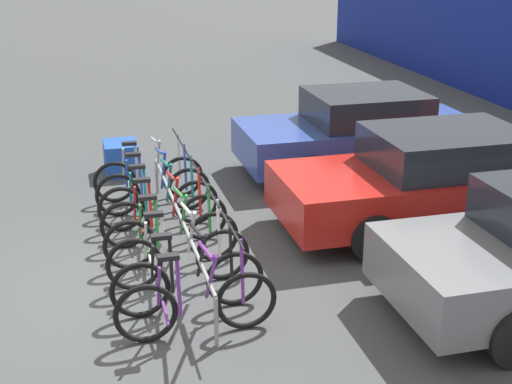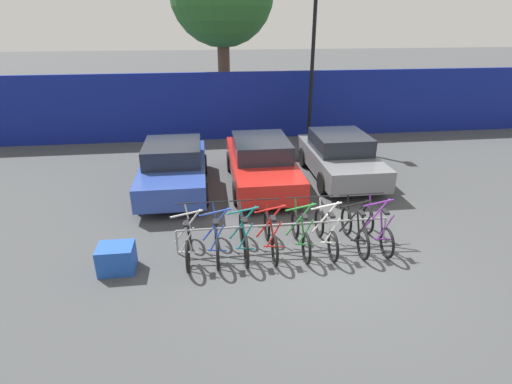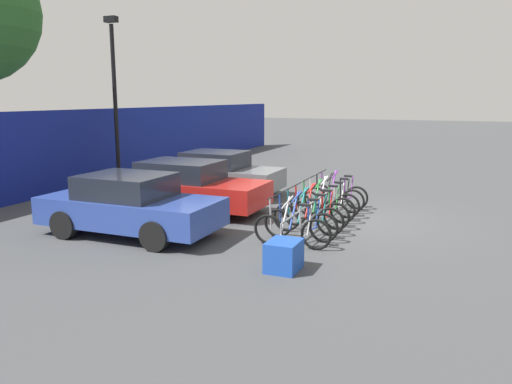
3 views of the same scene
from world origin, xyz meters
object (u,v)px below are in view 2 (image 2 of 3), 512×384
at_px(lamp_post, 313,59).
at_px(bicycle_red, 271,236).
at_px(bicycle_purple, 377,229).
at_px(bicycle_green, 301,234).
at_px(bicycle_white, 326,232).
at_px(bicycle_teal, 244,237).
at_px(cargo_crate, 117,258).
at_px(bike_rack, 284,226).
at_px(car_red, 261,162).
at_px(bicycle_blue, 217,239).
at_px(car_blue, 174,167).
at_px(bicycle_black, 354,230).
at_px(car_grey, 340,156).
at_px(bicycle_silver, 188,241).

bearing_deg(lamp_post, bicycle_red, -109.70).
relative_size(bicycle_purple, lamp_post, 0.30).
height_order(bicycle_green, bicycle_white, same).
xyz_separation_m(bicycle_teal, cargo_crate, (-2.57, -0.32, -0.10)).
relative_size(bike_rack, bicycle_teal, 2.74).
xyz_separation_m(bicycle_red, car_red, (0.34, 3.82, 0.31)).
bearing_deg(bicycle_green, bicycle_blue, 176.83).
bearing_deg(bicycle_teal, car_blue, 112.25).
distance_m(bicycle_black, bicycle_purple, 0.52).
height_order(bicycle_teal, car_grey, car_grey).
height_order(bicycle_silver, bicycle_white, same).
xyz_separation_m(bicycle_green, car_grey, (2.19, 4.06, 0.31)).
bearing_deg(car_red, car_blue, -177.70).
bearing_deg(bike_rack, bicycle_red, -155.07).
height_order(car_grey, cargo_crate, car_grey).
bearing_deg(car_grey, bicycle_green, -118.32).
bearing_deg(bicycle_teal, lamp_post, 64.87).
bearing_deg(bicycle_blue, bicycle_red, -0.59).
bearing_deg(bicycle_red, bicycle_green, -2.57).
relative_size(bicycle_blue, car_grey, 0.42).
bearing_deg(bicycle_green, lamp_post, 71.41).
xyz_separation_m(bicycle_blue, bicycle_red, (1.16, 0.00, 0.00)).
relative_size(bicycle_green, car_blue, 0.42).
distance_m(car_red, lamp_post, 5.48).
height_order(bike_rack, lamp_post, lamp_post).
xyz_separation_m(car_grey, cargo_crate, (-6.00, -4.38, -0.42)).
height_order(bicycle_white, cargo_crate, bicycle_white).
bearing_deg(bicycle_white, car_blue, 132.36).
distance_m(bicycle_black, car_blue, 5.55).
xyz_separation_m(bicycle_silver, bicycle_blue, (0.59, 0.00, 0.00)).
bearing_deg(car_grey, bike_rack, -122.83).
relative_size(bicycle_green, car_grey, 0.42).
bearing_deg(cargo_crate, bicycle_red, 5.77).
height_order(bicycle_silver, lamp_post, lamp_post).
bearing_deg(car_grey, bicycle_blue, -134.58).
relative_size(bicycle_green, bicycle_white, 1.00).
relative_size(bicycle_blue, bicycle_teal, 1.00).
xyz_separation_m(car_red, lamp_post, (2.52, 4.16, 2.54)).
distance_m(bike_rack, bicycle_blue, 1.49).
bearing_deg(bicycle_red, bicycle_purple, -2.57).
relative_size(car_blue, car_red, 0.91).
height_order(bicycle_green, bicycle_purple, same).
bearing_deg(cargo_crate, bicycle_black, 3.63).
distance_m(bicycle_red, car_blue, 4.35).
bearing_deg(bicycle_red, bicycle_blue, 177.43).
height_order(bicycle_teal, lamp_post, lamp_post).
relative_size(bicycle_white, car_red, 0.38).
bearing_deg(bicycle_black, cargo_crate, -179.35).
bearing_deg(bicycle_blue, bike_rack, 5.15).
height_order(car_grey, lamp_post, lamp_post).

